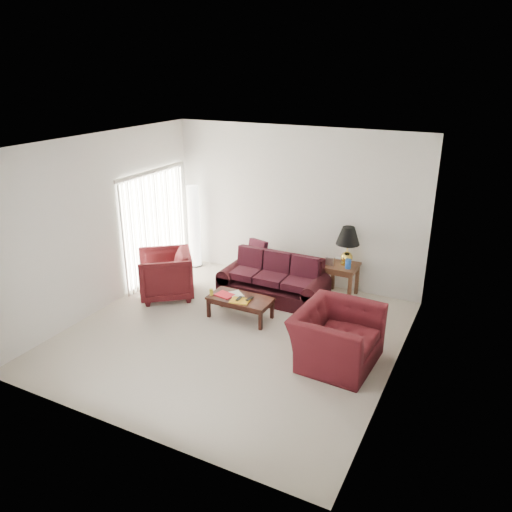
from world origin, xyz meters
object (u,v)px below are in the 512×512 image
(end_table, at_px, (341,281))
(coffee_table, at_px, (240,308))
(sofa, at_px, (273,279))
(armchair_right, at_px, (336,337))
(armchair_left, at_px, (165,275))
(floor_lamp, at_px, (194,226))

(end_table, bearing_deg, coffee_table, -128.39)
(sofa, xyz_separation_m, coffee_table, (-0.18, -0.90, -0.21))
(armchair_right, bearing_deg, armchair_left, 82.14)
(armchair_right, bearing_deg, floor_lamp, 63.44)
(sofa, xyz_separation_m, floor_lamp, (-2.16, 0.73, 0.48))
(sofa, relative_size, end_table, 3.15)
(sofa, bearing_deg, floor_lamp, 158.73)
(floor_lamp, distance_m, coffee_table, 2.65)
(armchair_left, bearing_deg, coffee_table, 47.55)
(end_table, distance_m, coffee_table, 2.02)
(armchair_right, bearing_deg, coffee_table, 76.47)
(sofa, bearing_deg, armchair_right, -43.76)
(end_table, relative_size, armchair_left, 0.65)
(armchair_right, bearing_deg, sofa, 52.08)
(sofa, xyz_separation_m, end_table, (1.07, 0.68, -0.09))
(end_table, xyz_separation_m, floor_lamp, (-3.23, 0.05, 0.57))
(sofa, distance_m, end_table, 1.27)
(floor_lamp, bearing_deg, armchair_right, -29.75)
(sofa, relative_size, floor_lamp, 1.11)
(armchair_left, distance_m, coffee_table, 1.65)
(floor_lamp, xyz_separation_m, armchair_right, (3.83, -2.19, -0.48))
(floor_lamp, height_order, coffee_table, floor_lamp)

